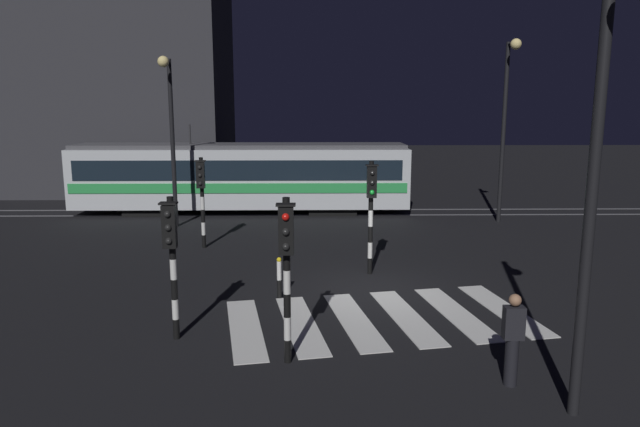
{
  "coord_description": "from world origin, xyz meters",
  "views": [
    {
      "loc": [
        -1.63,
        -15.0,
        4.95
      ],
      "look_at": [
        -1.32,
        4.08,
        1.4
      ],
      "focal_mm": 32.35,
      "sensor_mm": 36.0,
      "label": 1
    }
  ],
  "objects_px": {
    "traffic_light_median_centre": "(371,201)",
    "traffic_light_corner_far_left": "(201,189)",
    "traffic_light_corner_near_left": "(171,248)",
    "street_lamp_near_kerb": "(605,141)",
    "tram": "(241,176)",
    "traffic_light_kerb_mid_left": "(286,257)",
    "bollard_island_edge": "(279,278)",
    "pedestrian_waiting_at_kerb": "(513,339)",
    "street_lamp_trackside_left": "(170,121)",
    "street_lamp_trackside_right": "(507,110)"
  },
  "relations": [
    {
      "from": "street_lamp_trackside_left",
      "to": "pedestrian_waiting_at_kerb",
      "type": "bearing_deg",
      "value": -56.36
    },
    {
      "from": "traffic_light_corner_far_left",
      "to": "bollard_island_edge",
      "type": "relative_size",
      "value": 2.9
    },
    {
      "from": "bollard_island_edge",
      "to": "tram",
      "type": "bearing_deg",
      "value": 101.05
    },
    {
      "from": "street_lamp_trackside_left",
      "to": "bollard_island_edge",
      "type": "height_order",
      "value": "street_lamp_trackside_left"
    },
    {
      "from": "pedestrian_waiting_at_kerb",
      "to": "traffic_light_corner_far_left",
      "type": "bearing_deg",
      "value": 125.65
    },
    {
      "from": "street_lamp_near_kerb",
      "to": "traffic_light_median_centre",
      "type": "bearing_deg",
      "value": 107.01
    },
    {
      "from": "tram",
      "to": "traffic_light_median_centre",
      "type": "bearing_deg",
      "value": -63.93
    },
    {
      "from": "traffic_light_corner_near_left",
      "to": "bollard_island_edge",
      "type": "relative_size",
      "value": 2.81
    },
    {
      "from": "traffic_light_corner_far_left",
      "to": "street_lamp_trackside_right",
      "type": "height_order",
      "value": "street_lamp_trackside_right"
    },
    {
      "from": "street_lamp_near_kerb",
      "to": "pedestrian_waiting_at_kerb",
      "type": "bearing_deg",
      "value": 118.93
    },
    {
      "from": "traffic_light_kerb_mid_left",
      "to": "tram",
      "type": "relative_size",
      "value": 0.21
    },
    {
      "from": "street_lamp_trackside_left",
      "to": "pedestrian_waiting_at_kerb",
      "type": "height_order",
      "value": "street_lamp_trackside_left"
    },
    {
      "from": "traffic_light_kerb_mid_left",
      "to": "street_lamp_trackside_right",
      "type": "xyz_separation_m",
      "value": [
        8.66,
        13.79,
        2.63
      ]
    },
    {
      "from": "tram",
      "to": "bollard_island_edge",
      "type": "bearing_deg",
      "value": -78.95
    },
    {
      "from": "traffic_light_median_centre",
      "to": "traffic_light_corner_far_left",
      "type": "relative_size",
      "value": 1.06
    },
    {
      "from": "traffic_light_kerb_mid_left",
      "to": "traffic_light_median_centre",
      "type": "bearing_deg",
      "value": 69.85
    },
    {
      "from": "traffic_light_corner_near_left",
      "to": "street_lamp_near_kerb",
      "type": "bearing_deg",
      "value": -25.11
    },
    {
      "from": "traffic_light_median_centre",
      "to": "pedestrian_waiting_at_kerb",
      "type": "xyz_separation_m",
      "value": [
        1.82,
        -6.98,
        -1.36
      ]
    },
    {
      "from": "traffic_light_corner_near_left",
      "to": "traffic_light_kerb_mid_left",
      "type": "xyz_separation_m",
      "value": [
        2.46,
        -1.21,
        0.11
      ]
    },
    {
      "from": "traffic_light_kerb_mid_left",
      "to": "street_lamp_near_kerb",
      "type": "relative_size",
      "value": 0.47
    },
    {
      "from": "traffic_light_median_centre",
      "to": "pedestrian_waiting_at_kerb",
      "type": "bearing_deg",
      "value": -75.35
    },
    {
      "from": "traffic_light_corner_near_left",
      "to": "tram",
      "type": "relative_size",
      "value": 0.2
    },
    {
      "from": "traffic_light_corner_near_left",
      "to": "pedestrian_waiting_at_kerb",
      "type": "bearing_deg",
      "value": -18.03
    },
    {
      "from": "traffic_light_median_centre",
      "to": "tram",
      "type": "xyz_separation_m",
      "value": [
        -5.02,
        10.25,
        -0.49
      ]
    },
    {
      "from": "traffic_light_median_centre",
      "to": "street_lamp_trackside_left",
      "type": "relative_size",
      "value": 0.49
    },
    {
      "from": "street_lamp_trackside_left",
      "to": "tram",
      "type": "bearing_deg",
      "value": 54.4
    },
    {
      "from": "street_lamp_trackside_right",
      "to": "street_lamp_trackside_left",
      "type": "bearing_deg",
      "value": -176.61
    },
    {
      "from": "traffic_light_corner_near_left",
      "to": "pedestrian_waiting_at_kerb",
      "type": "relative_size",
      "value": 1.82
    },
    {
      "from": "street_lamp_trackside_left",
      "to": "bollard_island_edge",
      "type": "relative_size",
      "value": 6.18
    },
    {
      "from": "traffic_light_kerb_mid_left",
      "to": "pedestrian_waiting_at_kerb",
      "type": "relative_size",
      "value": 1.92
    },
    {
      "from": "traffic_light_median_centre",
      "to": "traffic_light_kerb_mid_left",
      "type": "distance_m",
      "value": 6.47
    },
    {
      "from": "street_lamp_trackside_left",
      "to": "traffic_light_corner_far_left",
      "type": "bearing_deg",
      "value": -62.72
    },
    {
      "from": "tram",
      "to": "street_lamp_trackside_left",
      "type": "bearing_deg",
      "value": -125.6
    },
    {
      "from": "street_lamp_trackside_right",
      "to": "street_lamp_near_kerb",
      "type": "relative_size",
      "value": 1.09
    },
    {
      "from": "street_lamp_near_kerb",
      "to": "bollard_island_edge",
      "type": "distance_m",
      "value": 8.86
    },
    {
      "from": "pedestrian_waiting_at_kerb",
      "to": "street_lamp_near_kerb",
      "type": "bearing_deg",
      "value": -61.07
    },
    {
      "from": "street_lamp_trackside_right",
      "to": "bollard_island_edge",
      "type": "bearing_deg",
      "value": -132.46
    },
    {
      "from": "traffic_light_kerb_mid_left",
      "to": "tram",
      "type": "height_order",
      "value": "tram"
    },
    {
      "from": "traffic_light_median_centre",
      "to": "bollard_island_edge",
      "type": "bearing_deg",
      "value": -140.49
    },
    {
      "from": "traffic_light_corner_near_left",
      "to": "street_lamp_near_kerb",
      "type": "distance_m",
      "value": 8.31
    },
    {
      "from": "traffic_light_median_centre",
      "to": "pedestrian_waiting_at_kerb",
      "type": "distance_m",
      "value": 7.34
    },
    {
      "from": "traffic_light_corner_far_left",
      "to": "tram",
      "type": "relative_size",
      "value": 0.21
    },
    {
      "from": "traffic_light_median_centre",
      "to": "traffic_light_kerb_mid_left",
      "type": "height_order",
      "value": "traffic_light_median_centre"
    },
    {
      "from": "traffic_light_corner_far_left",
      "to": "street_lamp_near_kerb",
      "type": "xyz_separation_m",
      "value": [
        8.1,
        -11.58,
        2.34
      ]
    },
    {
      "from": "street_lamp_near_kerb",
      "to": "tram",
      "type": "xyz_separation_m",
      "value": [
        -7.53,
        18.49,
        -2.71
      ]
    },
    {
      "from": "traffic_light_corner_far_left",
      "to": "street_lamp_near_kerb",
      "type": "height_order",
      "value": "street_lamp_near_kerb"
    },
    {
      "from": "traffic_light_median_centre",
      "to": "traffic_light_corner_far_left",
      "type": "xyz_separation_m",
      "value": [
        -5.58,
        3.34,
        -0.12
      ]
    },
    {
      "from": "traffic_light_kerb_mid_left",
      "to": "traffic_light_corner_near_left",
      "type": "bearing_deg",
      "value": 153.77
    },
    {
      "from": "traffic_light_median_centre",
      "to": "tram",
      "type": "height_order",
      "value": "tram"
    },
    {
      "from": "street_lamp_near_kerb",
      "to": "bollard_island_edge",
      "type": "relative_size",
      "value": 6.31
    }
  ]
}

